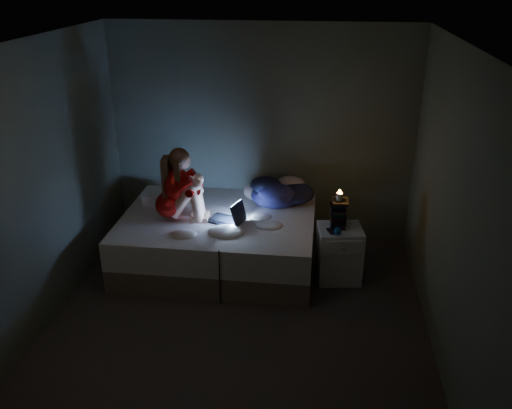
% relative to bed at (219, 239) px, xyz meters
% --- Properties ---
extents(floor, '(3.60, 3.80, 0.02)m').
position_rel_bed_xyz_m(floor, '(0.39, -1.10, -0.30)').
color(floor, black).
rests_on(floor, ground).
extents(ceiling, '(3.60, 3.80, 0.02)m').
position_rel_bed_xyz_m(ceiling, '(0.39, -1.10, 2.32)').
color(ceiling, silver).
rests_on(ceiling, ground).
extents(wall_back, '(3.60, 0.02, 2.60)m').
position_rel_bed_xyz_m(wall_back, '(0.39, 0.81, 1.01)').
color(wall_back, '#454E3E').
rests_on(wall_back, ground).
extents(wall_front, '(3.60, 0.02, 2.60)m').
position_rel_bed_xyz_m(wall_front, '(0.39, -3.01, 1.01)').
color(wall_front, '#454E3E').
rests_on(wall_front, ground).
extents(wall_left, '(0.02, 3.80, 2.60)m').
position_rel_bed_xyz_m(wall_left, '(-1.42, -1.10, 1.01)').
color(wall_left, '#454E3E').
rests_on(wall_left, ground).
extents(wall_right, '(0.02, 3.80, 2.60)m').
position_rel_bed_xyz_m(wall_right, '(2.20, -1.10, 1.01)').
color(wall_right, '#454E3E').
rests_on(wall_right, ground).
extents(bed, '(2.13, 1.60, 0.59)m').
position_rel_bed_xyz_m(bed, '(0.00, 0.00, 0.00)').
color(bed, '#BAB3A6').
rests_on(bed, ground).
extents(pillow, '(0.41, 0.29, 0.12)m').
position_rel_bed_xyz_m(pillow, '(-0.73, 0.30, 0.35)').
color(pillow, silver).
rests_on(pillow, bed).
extents(woman, '(0.54, 0.38, 0.82)m').
position_rel_bed_xyz_m(woman, '(-0.50, -0.12, 0.70)').
color(woman, maroon).
rests_on(woman, bed).
extents(laptop, '(0.44, 0.37, 0.26)m').
position_rel_bed_xyz_m(laptop, '(0.11, -0.12, 0.42)').
color(laptop, black).
rests_on(laptop, bed).
extents(clothes_pile, '(0.66, 0.56, 0.36)m').
position_rel_bed_xyz_m(clothes_pile, '(0.60, 0.40, 0.47)').
color(clothes_pile, '#0D0C3B').
rests_on(clothes_pile, bed).
extents(nightstand, '(0.51, 0.47, 0.61)m').
position_rel_bed_xyz_m(nightstand, '(1.35, -0.18, 0.01)').
color(nightstand, silver).
rests_on(nightstand, ground).
extents(book_stack, '(0.19, 0.25, 0.29)m').
position_rel_bed_xyz_m(book_stack, '(1.32, -0.14, 0.46)').
color(book_stack, black).
rests_on(book_stack, nightstand).
extents(candle, '(0.07, 0.07, 0.08)m').
position_rel_bed_xyz_m(candle, '(1.32, -0.14, 0.65)').
color(candle, beige).
rests_on(candle, book_stack).
extents(phone, '(0.10, 0.15, 0.01)m').
position_rel_bed_xyz_m(phone, '(1.24, -0.25, 0.32)').
color(phone, black).
rests_on(phone, nightstand).
extents(blue_orb, '(0.08, 0.08, 0.08)m').
position_rel_bed_xyz_m(blue_orb, '(1.30, -0.32, 0.36)').
color(blue_orb, navy).
rests_on(blue_orb, nightstand).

